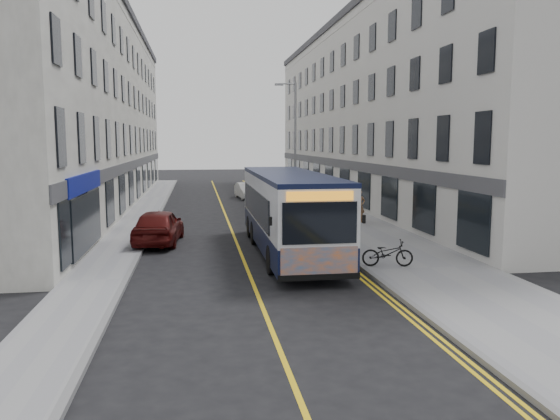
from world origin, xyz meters
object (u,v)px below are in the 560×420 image
object	(u,v)px
bicycle	(388,253)
car_white	(247,191)
streetlamp	(294,143)
city_bus	(289,210)
pedestrian_far	(317,201)
car_maroon	(159,226)
pedestrian_near	(359,206)

from	to	relation	value
bicycle	car_white	bearing A→B (deg)	16.58
streetlamp	city_bus	bearing A→B (deg)	-101.14
pedestrian_far	streetlamp	bearing A→B (deg)	134.55
streetlamp	bicycle	bearing A→B (deg)	-87.35
city_bus	pedestrian_far	size ratio (longest dim) A/B	6.23
car_maroon	pedestrian_far	bearing A→B (deg)	-135.82
car_white	car_maroon	xyz separation A→B (m)	(-5.58, -18.61, 0.15)
city_bus	pedestrian_near	bearing A→B (deg)	54.08
city_bus	pedestrian_far	xyz separation A→B (m)	(3.40, 9.98, -0.76)
pedestrian_near	city_bus	bearing A→B (deg)	-134.51
bicycle	pedestrian_far	size ratio (longest dim) A/B	1.00
bicycle	car_white	world-z (taller)	car_white
city_bus	bicycle	size ratio (longest dim) A/B	6.25
bicycle	pedestrian_far	xyz separation A→B (m)	(0.43, 13.24, 0.42)
streetlamp	car_white	xyz separation A→B (m)	(-1.99, 10.01, -3.76)
city_bus	bicycle	distance (m)	4.56
car_white	bicycle	bearing A→B (deg)	-90.54
streetlamp	city_bus	world-z (taller)	streetlamp
bicycle	car_maroon	size ratio (longest dim) A/B	0.39
city_bus	car_white	world-z (taller)	city_bus
streetlamp	pedestrian_far	size ratio (longest dim) A/B	4.48
car_maroon	streetlamp	bearing A→B (deg)	-126.04
pedestrian_near	pedestrian_far	bearing A→B (deg)	110.58
car_white	car_maroon	size ratio (longest dim) A/B	0.83
pedestrian_near	bicycle	bearing A→B (deg)	-110.15
streetlamp	car_maroon	bearing A→B (deg)	-131.36
pedestrian_far	city_bus	bearing A→B (deg)	-99.13
streetlamp	car_white	world-z (taller)	streetlamp
city_bus	pedestrian_far	bearing A→B (deg)	71.21
pedestrian_near	streetlamp	bearing A→B (deg)	112.66
pedestrian_far	car_white	xyz separation A→B (m)	(-3.11, 11.61, -0.39)
bicycle	city_bus	bearing A→B (deg)	52.72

